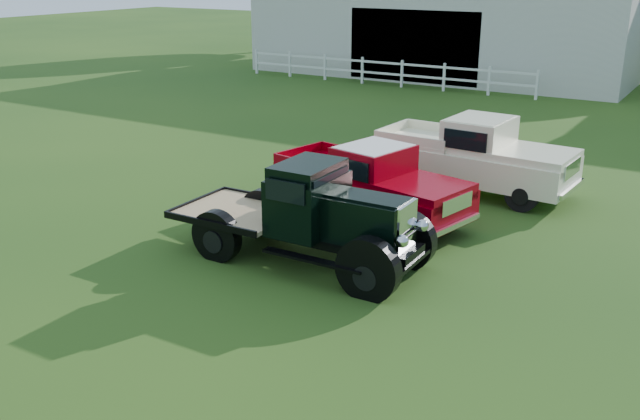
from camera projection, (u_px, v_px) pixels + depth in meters
The scene contains 6 objects.
ground at pixel (274, 285), 12.34m from camera, with size 120.00×120.00×0.00m, color #204114.
shed_left at pixel (455, 15), 35.82m from camera, with size 18.80×10.20×5.60m, color #A6A59F, non-canonical shape.
fence_rail at pixel (382, 72), 32.20m from camera, with size 14.20×0.16×1.20m, color white, non-canonical shape.
vintage_flatbed at pixel (304, 213), 13.01m from camera, with size 4.83×1.91×1.91m, color black, non-canonical shape.
red_pickup at pixel (370, 182), 15.24m from camera, with size 4.57×1.75×1.67m, color #94000E, non-canonical shape.
white_pickup at pixel (474, 155), 17.13m from camera, with size 4.85×1.88×1.78m, color #F2E9C4, non-canonical shape.
Camera 1 is at (6.53, -9.17, 5.28)m, focal length 40.00 mm.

